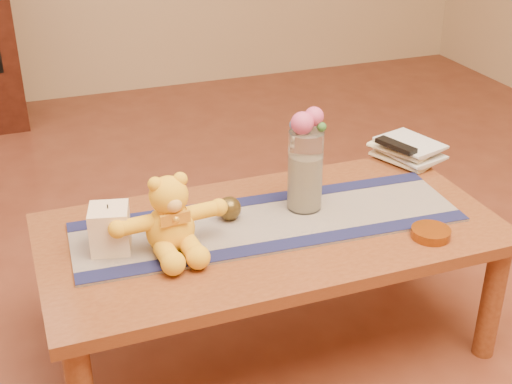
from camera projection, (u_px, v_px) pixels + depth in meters
name	position (u px, v px, depth m)	size (l,w,h in m)	color
floor	(270.00, 343.00, 2.35)	(5.50, 5.50, 0.00)	#5F2A1B
coffee_table_top	(271.00, 233.00, 2.16)	(1.40, 0.70, 0.04)	brown
table_leg_fr	(492.00, 301.00, 2.22)	(0.07, 0.07, 0.41)	brown
table_leg_bl	(57.00, 284.00, 2.30)	(0.07, 0.07, 0.41)	brown
table_leg_br	(397.00, 218.00, 2.70)	(0.07, 0.07, 0.41)	brown
persian_runner	(269.00, 222.00, 2.16)	(1.20, 0.35, 0.01)	#201B4D
runner_border_near	(285.00, 244.00, 2.04)	(1.20, 0.06, 0.00)	#161843
runner_border_far	(255.00, 200.00, 2.29)	(1.20, 0.06, 0.00)	#161843
teddy_bear	(169.00, 214.00, 1.98)	(0.33, 0.27, 0.22)	yellow
pillar_candle	(110.00, 229.00, 1.99)	(0.11, 0.11, 0.13)	#FFE0BB
candle_wick	(108.00, 206.00, 1.96)	(0.00, 0.00, 0.01)	black
glass_vase	(305.00, 171.00, 2.18)	(0.11, 0.11, 0.26)	silver
potpourri_fill	(305.00, 182.00, 2.20)	(0.09, 0.09, 0.18)	beige
rose_left	(302.00, 123.00, 2.09)	(0.07, 0.07, 0.07)	#C34474
rose_right	(314.00, 116.00, 2.12)	(0.06, 0.06, 0.06)	#C34474
blue_flower_back	(305.00, 119.00, 2.14)	(0.04, 0.04, 0.04)	#4B67A3
blue_flower_side	(295.00, 125.00, 2.12)	(0.04, 0.04, 0.04)	#4B67A3
leaf_sprig	(322.00, 127.00, 2.11)	(0.03, 0.03, 0.03)	#33662D
bronze_ball	(229.00, 208.00, 2.16)	(0.07, 0.07, 0.07)	#4A3A18
book_bottom	(392.00, 164.00, 2.53)	(0.17, 0.22, 0.02)	#F4E6BC
book_lower	(394.00, 159.00, 2.53)	(0.16, 0.22, 0.02)	#F4E6BC
book_upper	(391.00, 154.00, 2.52)	(0.17, 0.22, 0.02)	#F4E6BC
book_top	(395.00, 149.00, 2.51)	(0.16, 0.22, 0.02)	#F4E6BC
tv_remote	(396.00, 145.00, 2.49)	(0.04, 0.16, 0.02)	black
amber_dish	(431.00, 233.00, 2.09)	(0.12, 0.12, 0.03)	#BF5914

